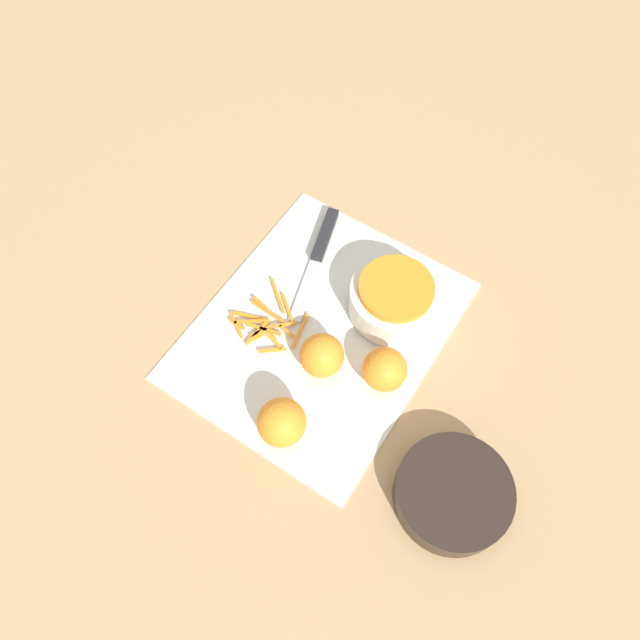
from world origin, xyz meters
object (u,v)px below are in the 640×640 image
Objects in this scene: orange_left at (282,422)px; orange_back at (385,369)px; orange_right at (322,355)px; knife at (321,245)px; bowl_speckled at (394,298)px; bowl_dark at (453,494)px.

orange_left is 1.05× the size of orange_back.
orange_left is 1.05× the size of orange_right.
orange_left is (0.32, 0.14, 0.03)m from knife.
bowl_speckled reaches higher than bowl_dark.
orange_back is (0.16, 0.22, 0.03)m from knife.
orange_left is (0.28, -0.03, 0.00)m from bowl_speckled.
bowl_speckled is 0.13m from orange_back.
bowl_speckled is 0.16m from orange_right.
bowl_speckled is at bearing 173.37° from orange_left.
bowl_speckled is at bearing -156.76° from orange_back.
orange_back is (0.12, 0.05, 0.00)m from bowl_speckled.
bowl_dark is at bearing 39.63° from knife.
orange_left reaches higher than orange_right.
bowl_speckled is at bearing 60.27° from knife.
orange_right is (-0.07, -0.27, 0.02)m from bowl_dark.
orange_right is (0.19, 0.13, 0.03)m from knife.
bowl_dark is at bearing 45.22° from bowl_speckled.
orange_back is at bearing 151.95° from orange_left.
bowl_dark is 0.21m from orange_back.
bowl_speckled is 0.64× the size of knife.
bowl_speckled is 2.12× the size of orange_back.
orange_right is 1.00× the size of orange_back.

